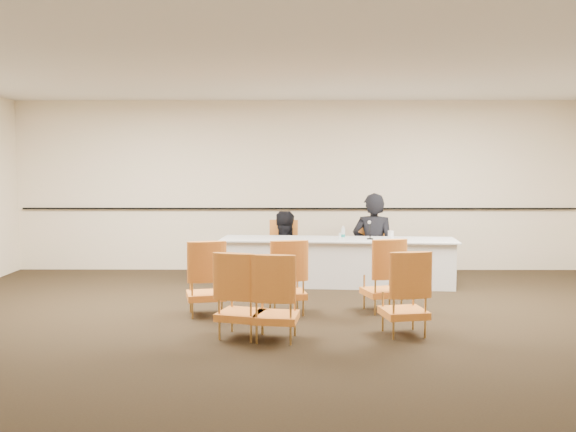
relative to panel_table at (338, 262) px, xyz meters
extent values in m
plane|color=black|center=(-0.59, -2.54, -0.36)|extent=(10.00, 10.00, 0.00)
plane|color=silver|center=(-0.59, -2.54, 2.64)|extent=(10.00, 10.00, 0.00)
cube|color=#F7ECC2|center=(-0.59, 1.46, 1.14)|extent=(10.00, 0.04, 3.00)
cube|color=black|center=(-0.59, 1.42, 0.74)|extent=(9.80, 0.04, 0.03)
imported|color=black|center=(0.62, 0.50, 0.11)|extent=(0.79, 0.61, 1.90)
imported|color=black|center=(-0.87, 0.62, -0.07)|extent=(0.88, 0.73, 1.63)
cube|color=silver|center=(0.37, -0.11, 0.37)|extent=(0.35, 0.29, 0.00)
cylinder|color=white|center=(0.04, -0.06, 0.41)|extent=(0.08, 0.08, 0.10)
cylinder|color=white|center=(0.80, -0.12, 0.43)|extent=(0.12, 0.12, 0.14)
camera|label=1|loc=(-0.73, -9.90, 1.52)|focal=40.00mm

